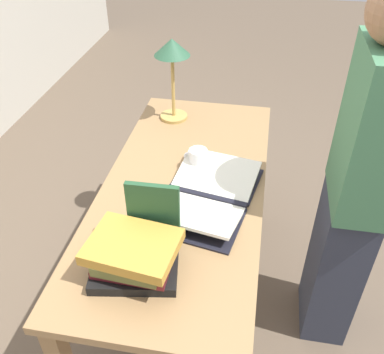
% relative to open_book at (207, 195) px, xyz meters
% --- Properties ---
extents(ground_plane, '(12.00, 12.00, 0.00)m').
position_rel_open_book_xyz_m(ground_plane, '(0.07, 0.11, -0.76)').
color(ground_plane, brown).
extents(reading_desk, '(1.52, 0.68, 0.74)m').
position_rel_open_book_xyz_m(reading_desk, '(0.07, 0.11, -0.12)').
color(reading_desk, '#937047').
rests_on(reading_desk, ground_plane).
extents(open_book, '(0.59, 0.44, 0.06)m').
position_rel_open_book_xyz_m(open_book, '(0.00, 0.00, 0.00)').
color(open_book, black).
rests_on(open_book, reading_desk).
extents(book_stack_tall, '(0.26, 0.32, 0.14)m').
position_rel_open_book_xyz_m(book_stack_tall, '(-0.42, 0.18, 0.05)').
color(book_stack_tall, black).
rests_on(book_stack_tall, reading_desk).
extents(book_standing_upright, '(0.02, 0.18, 0.27)m').
position_rel_open_book_xyz_m(book_standing_upright, '(-0.28, 0.15, 0.11)').
color(book_standing_upright, '#234C2D').
rests_on(book_standing_upright, reading_desk).
extents(reading_lamp, '(0.18, 0.18, 0.43)m').
position_rel_open_book_xyz_m(reading_lamp, '(0.63, 0.27, 0.32)').
color(reading_lamp, tan).
rests_on(reading_lamp, reading_desk).
extents(coffee_mug, '(0.08, 0.11, 0.10)m').
position_rel_open_book_xyz_m(coffee_mug, '(0.20, 0.07, 0.03)').
color(coffee_mug, white).
rests_on(coffee_mug, reading_desk).
extents(person_reader, '(0.36, 0.23, 1.61)m').
position_rel_open_book_xyz_m(person_reader, '(0.07, -0.58, 0.04)').
color(person_reader, '#2D3342').
rests_on(person_reader, ground_plane).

